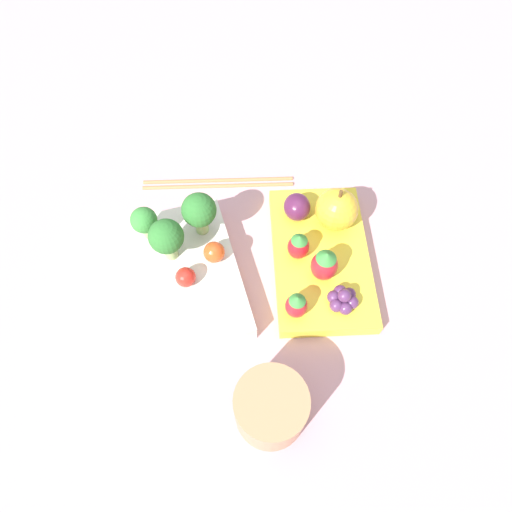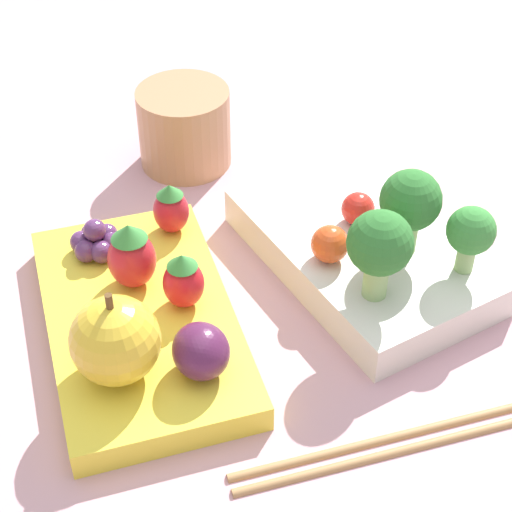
{
  "view_description": "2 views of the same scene",
  "coord_description": "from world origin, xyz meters",
  "views": [
    {
      "loc": [
        -0.25,
        0.05,
        0.5
      ],
      "look_at": [
        0.01,
        -0.0,
        0.04
      ],
      "focal_mm": 32.0,
      "sensor_mm": 36.0,
      "label": 1
    },
    {
      "loc": [
        0.39,
        -0.18,
        0.4
      ],
      "look_at": [
        0.01,
        -0.0,
        0.04
      ],
      "focal_mm": 60.0,
      "sensor_mm": 36.0,
      "label": 2
    }
  ],
  "objects": [
    {
      "name": "ground_plane",
      "position": [
        0.0,
        0.0,
        0.0
      ],
      "size": [
        4.0,
        4.0,
        0.0
      ],
      "primitive_type": "plane",
      "color": "#C6939E"
    },
    {
      "name": "broccoli_floret_2",
      "position": [
        0.07,
        0.06,
        0.07
      ],
      "size": [
        0.04,
        0.04,
        0.06
      ],
      "color": "#93B770",
      "rests_on": "bento_box_savoury"
    },
    {
      "name": "grape_cluster",
      "position": [
        -0.06,
        -0.09,
        0.03
      ],
      "size": [
        0.04,
        0.03,
        0.03
      ],
      "color": "#562D5B",
      "rests_on": "bento_box_fruit"
    },
    {
      "name": "bento_box_fruit",
      "position": [
        0.01,
        -0.08,
        0.01
      ],
      "size": [
        0.22,
        0.14,
        0.02
      ],
      "color": "yellow",
      "rests_on": "ground_plane"
    },
    {
      "name": "cherry_tomato_1",
      "position": [
        0.03,
        0.05,
        0.04
      ],
      "size": [
        0.03,
        0.03,
        0.03
      ],
      "color": "#DB4C1E",
      "rests_on": "bento_box_savoury"
    },
    {
      "name": "broccoli_floret_0",
      "position": [
        0.04,
        0.1,
        0.07
      ],
      "size": [
        0.04,
        0.04,
        0.06
      ],
      "color": "#93B770",
      "rests_on": "bento_box_savoury"
    },
    {
      "name": "strawberry_0",
      "position": [
        0.02,
        -0.05,
        0.04
      ],
      "size": [
        0.03,
        0.03,
        0.04
      ],
      "color": "red",
      "rests_on": "bento_box_fruit"
    },
    {
      "name": "strawberry_1",
      "position": [
        -0.06,
        -0.03,
        0.04
      ],
      "size": [
        0.03,
        0.03,
        0.04
      ],
      "color": "red",
      "rests_on": "bento_box_fruit"
    },
    {
      "name": "broccoli_floret_1",
      "position": [
        0.07,
        0.12,
        0.06
      ],
      "size": [
        0.03,
        0.03,
        0.05
      ],
      "color": "#93B770",
      "rests_on": "bento_box_savoury"
    },
    {
      "name": "bento_box_savoury",
      "position": [
        0.01,
        0.08,
        0.01
      ],
      "size": [
        0.2,
        0.13,
        0.03
      ],
      "color": "silver",
      "rests_on": "ground_plane"
    },
    {
      "name": "plum",
      "position": [
        0.07,
        -0.07,
        0.04
      ],
      "size": [
        0.04,
        0.03,
        0.03
      ],
      "color": "#511E42",
      "rests_on": "bento_box_fruit"
    },
    {
      "name": "cherry_tomato_0",
      "position": [
        0.0,
        0.08,
        0.04
      ],
      "size": [
        0.02,
        0.02,
        0.02
      ],
      "color": "red",
      "rests_on": "bento_box_savoury"
    },
    {
      "name": "chopsticks_pair",
      "position": [
        0.16,
        0.03,
        0.0
      ],
      "size": [
        0.05,
        0.21,
        0.01
      ],
      "color": "#A37547",
      "rests_on": "ground_plane"
    },
    {
      "name": "strawberry_2",
      "position": [
        -0.02,
        -0.08,
        0.04
      ],
      "size": [
        0.03,
        0.03,
        0.05
      ],
      "color": "red",
      "rests_on": "bento_box_fruit"
    },
    {
      "name": "drinking_cup",
      "position": [
        -0.16,
        0.02,
        0.03
      ],
      "size": [
        0.07,
        0.07,
        0.06
      ],
      "color": "tan",
      "rests_on": "ground_plane"
    },
    {
      "name": "apple",
      "position": [
        0.05,
        -0.11,
        0.05
      ],
      "size": [
        0.05,
        0.05,
        0.06
      ],
      "color": "gold",
      "rests_on": "bento_box_fruit"
    }
  ]
}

